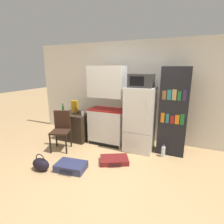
{
  "coord_description": "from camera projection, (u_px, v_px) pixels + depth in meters",
  "views": [
    {
      "loc": [
        1.25,
        -2.48,
        1.89
      ],
      "look_at": [
        -0.19,
        0.85,
        0.97
      ],
      "focal_mm": 28.0,
      "sensor_mm": 36.0,
      "label": 1
    }
  ],
  "objects": [
    {
      "name": "chair",
      "position": [
        61.0,
        127.0,
        4.11
      ],
      "size": [
        0.51,
        0.51,
        0.92
      ],
      "rotation": [
        0.0,
        0.0,
        0.34
      ],
      "color": "black",
      "rests_on": "ground_plane"
    },
    {
      "name": "kitchen_hutch",
      "position": [
        107.0,
        109.0,
        4.34
      ],
      "size": [
        0.89,
        0.5,
        1.94
      ],
      "color": "silver",
      "rests_on": "ground_plane"
    },
    {
      "name": "suitcase_small_flat",
      "position": [
        71.0,
        166.0,
        3.32
      ],
      "size": [
        0.6,
        0.44,
        0.14
      ],
      "rotation": [
        0.0,
        0.0,
        0.13
      ],
      "color": "navy",
      "rests_on": "ground_plane"
    },
    {
      "name": "water_bottle_front",
      "position": [
        163.0,
        151.0,
        3.81
      ],
      "size": [
        0.08,
        0.08,
        0.29
      ],
      "color": "silver",
      "rests_on": "ground_plane"
    },
    {
      "name": "bottle_amber_beer",
      "position": [
        76.0,
        111.0,
        4.57
      ],
      "size": [
        0.06,
        0.06,
        0.19
      ],
      "color": "brown",
      "rests_on": "side_table"
    },
    {
      "name": "bookshelf",
      "position": [
        173.0,
        112.0,
        3.79
      ],
      "size": [
        0.58,
        0.35,
        1.92
      ],
      "color": "black",
      "rests_on": "ground_plane"
    },
    {
      "name": "bottle_green_tall",
      "position": [
        63.0,
        110.0,
        4.52
      ],
      "size": [
        0.06,
        0.06,
        0.29
      ],
      "color": "#1E6028",
      "rests_on": "side_table"
    },
    {
      "name": "side_table",
      "position": [
        76.0,
        126.0,
        4.76
      ],
      "size": [
        0.78,
        0.64,
        0.71
      ],
      "color": "#2D2319",
      "rests_on": "ground_plane"
    },
    {
      "name": "bottle_milk_white",
      "position": [
        83.0,
        113.0,
        4.45
      ],
      "size": [
        0.08,
        0.08,
        0.15
      ],
      "color": "white",
      "rests_on": "side_table"
    },
    {
      "name": "suitcase_large_flat",
      "position": [
        114.0,
        160.0,
        3.59
      ],
      "size": [
        0.68,
        0.59,
        0.1
      ],
      "rotation": [
        0.0,
        0.0,
        0.48
      ],
      "color": "maroon",
      "rests_on": "ground_plane"
    },
    {
      "name": "cereal_box",
      "position": [
        75.0,
        106.0,
        4.85
      ],
      "size": [
        0.19,
        0.07,
        0.3
      ],
      "color": "gold",
      "rests_on": "side_table"
    },
    {
      "name": "ground_plane",
      "position": [
        103.0,
        176.0,
        3.15
      ],
      "size": [
        24.0,
        24.0,
        0.0
      ],
      "primitive_type": "plane",
      "color": "tan"
    },
    {
      "name": "handbag",
      "position": [
        41.0,
        164.0,
        3.3
      ],
      "size": [
        0.36,
        0.2,
        0.33
      ],
      "color": "black",
      "rests_on": "ground_plane"
    },
    {
      "name": "wall_back",
      "position": [
        143.0,
        92.0,
        4.54
      ],
      "size": [
        6.4,
        0.1,
        2.56
      ],
      "color": "white",
      "rests_on": "ground_plane"
    },
    {
      "name": "bowl",
      "position": [
        87.0,
        112.0,
        4.72
      ],
      "size": [
        0.18,
        0.18,
        0.05
      ],
      "color": "silver",
      "rests_on": "side_table"
    },
    {
      "name": "refrigerator",
      "position": [
        140.0,
        119.0,
        4.01
      ],
      "size": [
        0.64,
        0.61,
        1.48
      ],
      "color": "silver",
      "rests_on": "ground_plane"
    },
    {
      "name": "microwave",
      "position": [
        141.0,
        81.0,
        3.8
      ],
      "size": [
        0.52,
        0.43,
        0.29
      ],
      "color": "#333333",
      "rests_on": "refrigerator"
    }
  ]
}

